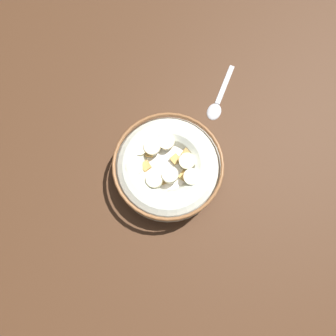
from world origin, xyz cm
name	(u,v)px	position (x,y,z in cm)	size (l,w,h in cm)	color
ground_plane	(168,173)	(0.00, 0.00, -1.00)	(139.62, 139.62, 2.00)	#472B19
cereal_bowl	(168,168)	(-0.02, -0.03, 3.10)	(19.03, 19.03, 6.15)	beige
spoon	(217,103)	(-11.86, 12.10, 0.34)	(11.73, 8.45, 0.80)	#B7B7BC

